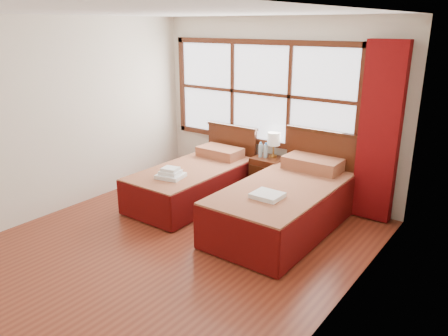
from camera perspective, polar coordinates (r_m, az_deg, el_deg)
The scene contains 15 objects.
floor at distance 5.29m, azimuth -6.32°, elevation -9.90°, with size 4.50×4.50×0.00m, color brown.
ceiling at distance 4.67m, azimuth -7.49°, elevation 19.53°, with size 4.50×4.50×0.00m, color white.
wall_back at distance 6.59m, azimuth 6.73°, elevation 7.80°, with size 4.00×4.00×0.00m, color silver.
wall_left at distance 6.33m, azimuth -20.30°, elevation 6.35°, with size 4.50×4.50×0.00m, color silver.
wall_right at distance 3.78m, azimuth 15.88°, elevation -0.73°, with size 4.50×4.50×0.00m, color silver.
window at distance 6.65m, azimuth 4.73°, elevation 9.70°, with size 3.16×0.06×1.56m.
curtain at distance 5.87m, azimuth 19.64°, elevation 4.26°, with size 0.50×0.16×2.30m, color maroon.
bed_left at distance 6.42m, azimuth -3.88°, elevation -1.72°, with size 1.00×2.02×0.97m.
bed_right at distance 5.60m, azimuth 8.15°, elevation -4.51°, with size 1.13×2.19×1.10m.
nightstand at distance 6.60m, azimuth 5.75°, elevation -1.15°, with size 0.45×0.44×0.60m.
towels_left at distance 5.91m, azimuth -7.00°, elevation -0.75°, with size 0.39×0.36×0.14m.
towels_right at distance 5.05m, azimuth 5.68°, elevation -3.57°, with size 0.34×0.30×0.05m.
lamp at distance 6.51m, azimuth 6.52°, elevation 3.71°, with size 0.19×0.19×0.37m.
bottle_near at distance 6.52m, azimuth 4.80°, elevation 2.33°, with size 0.06×0.06×0.23m.
bottle_far at distance 6.50m, azimuth 5.47°, elevation 2.26°, with size 0.06×0.06×0.23m.
Camera 1 is at (3.21, -3.38, 2.49)m, focal length 35.00 mm.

